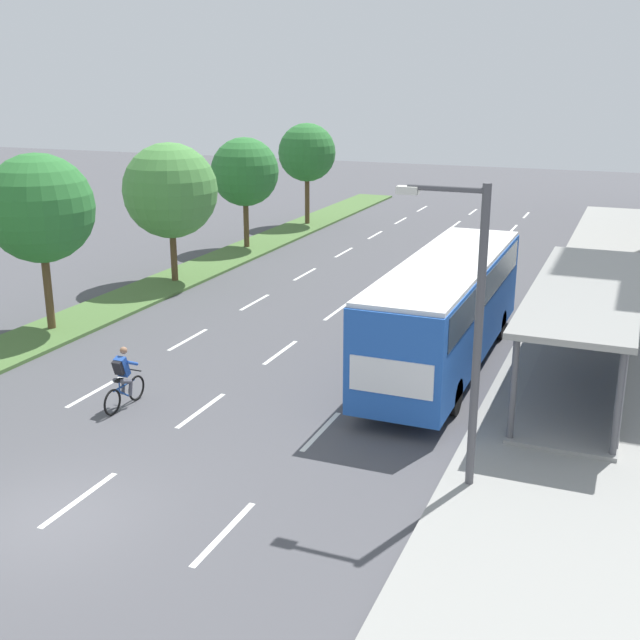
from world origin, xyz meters
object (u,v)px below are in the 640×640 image
Objects in this scene: median_tree_third at (170,191)px; median_tree_fifth at (307,153)px; cyclist at (123,380)px; median_tree_fourth at (245,172)px; median_tree_second at (40,209)px; streetlight at (470,318)px; bus_shelter at (593,325)px; bus at (446,303)px.

median_tree_third is 15.19m from median_tree_fifth.
cyclist is 0.31× the size of median_tree_fifth.
median_tree_fifth is (0.22, 7.59, 0.35)m from median_tree_fourth.
median_tree_fourth is at bearing 90.24° from median_tree_second.
streetlight reaches higher than median_tree_fourth.
median_tree_second reaches higher than bus_shelter.
median_tree_third is 20.43m from streetlight.
streetlight reaches higher than bus_shelter.
median_tree_fifth is (-13.57, 21.07, 2.28)m from bus.
bus is 6.20× the size of cyclist.
median_tree_fifth is (0.16, 22.77, -0.02)m from median_tree_second.
bus_shelter is 1.77× the size of median_tree_fifth.
median_tree_fifth is at bearing 102.91° from cyclist.
bus_shelter is at bearing 28.76° from cyclist.
median_tree_second reaches higher than median_tree_fourth.
bus is 25.17m from median_tree_fifth.
median_tree_fourth is 7.60m from median_tree_fifth.
streetlight is at bearing -5.51° from cyclist.
bus_shelter is at bearing -36.90° from median_tree_fourth.
streetlight is at bearing -61.01° from median_tree_fifth.
median_tree_fourth is at bearing 143.10° from bus_shelter.
streetlight is at bearing -106.23° from bus_shelter.
bus is at bearing 178.86° from bus_shelter.
bus_shelter is 5.78× the size of cyclist.
cyclist is 28.43m from median_tree_fifth.
streetlight is (9.44, -0.91, 3.10)m from cyclist.
median_tree_third is 0.91× the size of streetlight.
bus_shelter is at bearing -18.66° from median_tree_third.
median_tree_fifth is at bearing 118.99° from streetlight.
bus is at bearing 106.48° from streetlight.
cyclist is (-7.27, -6.42, -1.28)m from bus.
median_tree_fourth is at bearing 127.48° from streetlight.
streetlight reaches higher than median_tree_second.
median_tree_second reaches higher than cyclist.
bus_shelter is 1.72× the size of median_tree_second.
median_tree_fourth is (-18.07, 13.57, 2.12)m from bus_shelter.
median_tree_second is at bearing 143.85° from cyclist.
bus_shelter is 18.79m from median_tree_third.
median_tree_third is at bearing 139.68° from streetlight.
cyclist is (-11.55, -6.34, -1.08)m from bus_shelter.
median_tree_second is 7.61m from median_tree_third.
bus is 14.77m from median_tree_third.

